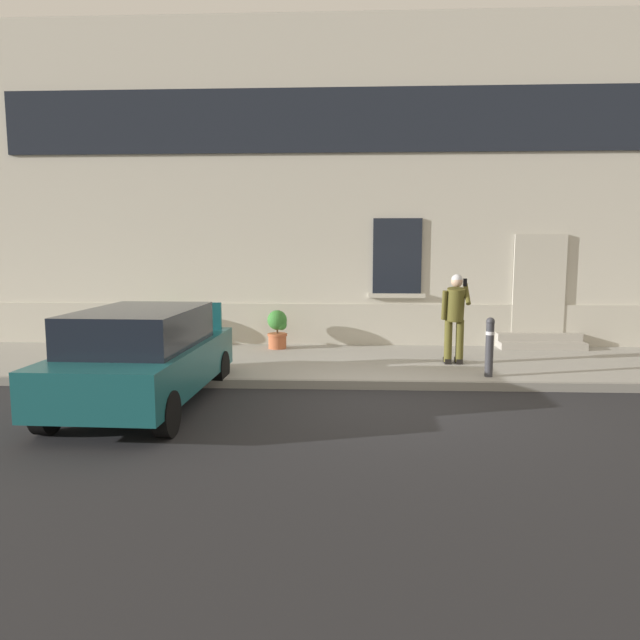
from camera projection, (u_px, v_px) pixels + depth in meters
The scene contains 10 objects.
ground_plane at pixel (387, 404), 8.89m from camera, with size 80.00×80.00×0.00m, color #232326.
sidewalk at pixel (378, 363), 11.66m from camera, with size 24.00×3.60×0.15m, color #99968E.
curb_edge at pixel (384, 385), 9.81m from camera, with size 24.00×0.12×0.15m, color gray.
building_facade at pixel (374, 191), 13.67m from camera, with size 24.00×1.52×7.50m.
entrance_stoop at pixel (540, 342), 12.98m from camera, with size 1.87×0.64×0.32m.
hatchback_car_teal at pixel (145, 355), 8.69m from camera, with size 1.88×4.11×1.50m.
bollard_near_person at pixel (490, 345), 10.06m from camera, with size 0.15×0.15×1.04m.
person_on_phone at pixel (455, 313), 11.06m from camera, with size 0.51×0.50×1.74m.
planter_olive at pixel (175, 326), 13.17m from camera, with size 0.44×0.44×0.86m.
planter_terracotta at pixel (278, 328), 12.88m from camera, with size 0.44×0.44×0.86m.
Camera 1 is at (-0.64, -8.70, 2.40)m, focal length 32.44 mm.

